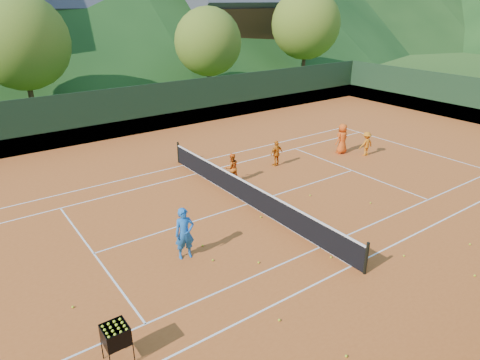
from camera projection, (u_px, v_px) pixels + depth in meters
ground at (248, 204)px, 17.63m from camera, size 400.00×400.00×0.00m
clay_court at (248, 204)px, 17.62m from camera, size 40.00×24.00×0.02m
coach at (185, 233)px, 13.66m from camera, size 0.72×0.55×1.75m
student_a at (232, 168)px, 19.52m from camera, size 0.76×0.65×1.37m
student_b at (276, 153)px, 21.43m from camera, size 0.79×0.37×1.31m
student_c at (342, 139)px, 23.15m from camera, size 0.83×0.56×1.64m
student_d at (366, 144)px, 22.86m from camera, size 0.89×0.56×1.31m
tennis_ball_0 at (279, 320)px, 11.19m from camera, size 0.07×0.07×0.07m
tennis_ball_2 at (213, 260)px, 13.76m from camera, size 0.07×0.07×0.07m
tennis_ball_3 at (310, 195)px, 18.30m from camera, size 0.07×0.07×0.07m
tennis_ball_4 at (470, 244)px, 14.65m from camera, size 0.07×0.07×0.07m
tennis_ball_6 at (404, 256)px, 13.99m from camera, size 0.07×0.07×0.07m
tennis_ball_7 at (331, 257)px, 13.92m from camera, size 0.07×0.07×0.07m
tennis_ball_8 at (73, 307)px, 11.67m from camera, size 0.07×0.07×0.07m
tennis_ball_9 at (259, 263)px, 13.64m from camera, size 0.07×0.07×0.07m
tennis_ball_11 at (475, 276)px, 12.99m from camera, size 0.07×0.07×0.07m
tennis_ball_12 at (261, 217)px, 16.49m from camera, size 0.07×0.07×0.07m
tennis_ball_13 at (346, 356)px, 10.06m from camera, size 0.07×0.07×0.07m
tennis_ball_15 at (370, 203)px, 17.63m from camera, size 0.07×0.07×0.07m
tennis_ball_17 at (203, 246)px, 14.57m from camera, size 0.07×0.07×0.07m
court_lines at (248, 204)px, 17.62m from camera, size 23.83×11.03×0.00m
tennis_net at (248, 193)px, 17.42m from camera, size 0.10×12.07×1.10m
perimeter_fence at (248, 176)px, 17.13m from camera, size 40.40×24.24×3.00m
ball_hopper at (116, 336)px, 9.69m from camera, size 0.57×0.57×1.00m
chalet_mid at (99, 29)px, 44.32m from camera, size 12.65×8.82×11.45m
chalet_right at (232, 23)px, 48.75m from camera, size 11.50×8.82×11.91m
tree_b at (21, 42)px, 28.40m from camera, size 6.40×6.40×8.40m
tree_c at (208, 42)px, 35.43m from camera, size 5.60×5.60×7.35m
tree_d at (306, 24)px, 42.25m from camera, size 6.80×6.80×8.93m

